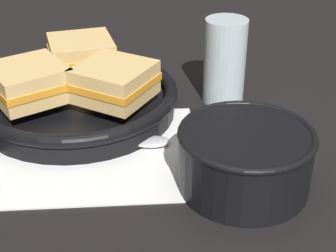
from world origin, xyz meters
TOP-DOWN VIEW (x-y plane):
  - ground_plane at (0.00, 0.00)m, footprint 4.00×4.00m
  - napkin at (-0.07, 0.02)m, footprint 0.26×0.23m
  - soup_bowl at (0.10, -0.05)m, footprint 0.15×0.15m
  - spoon at (-0.03, 0.03)m, footprint 0.15×0.03m
  - skillet at (-0.11, 0.13)m, footprint 0.37×0.29m
  - sandwich_near_left at (-0.10, 0.19)m, footprint 0.11×0.11m
  - sandwich_near_right at (-0.16, 0.09)m, footprint 0.13×0.13m
  - sandwich_far_left at (-0.05, 0.09)m, footprint 0.13×0.13m
  - drinking_glass at (0.11, 0.16)m, footprint 0.06×0.06m

SIDE VIEW (x-z plane):
  - ground_plane at x=0.00m, z-range 0.00..0.00m
  - napkin at x=-0.07m, z-range 0.00..0.00m
  - spoon at x=-0.03m, z-range 0.00..0.01m
  - skillet at x=-0.11m, z-range 0.00..0.04m
  - soup_bowl at x=0.10m, z-range 0.00..0.08m
  - drinking_glass at x=0.11m, z-range 0.00..0.12m
  - sandwich_near_left at x=-0.10m, z-range 0.04..0.09m
  - sandwich_near_right at x=-0.16m, z-range 0.04..0.09m
  - sandwich_far_left at x=-0.05m, z-range 0.04..0.09m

